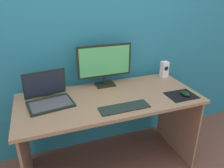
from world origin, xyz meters
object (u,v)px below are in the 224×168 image
(fishbowl, at_px, (46,86))
(speaker_right, at_px, (164,69))
(laptop, at_px, (49,97))
(keyboard_external, at_px, (124,107))
(monitor, at_px, (105,63))
(mouse, at_px, (185,93))

(fishbowl, bearing_deg, speaker_right, -0.17)
(laptop, bearing_deg, keyboard_external, -27.99)
(monitor, xyz_separation_m, speaker_right, (0.65, -0.00, -0.13))
(speaker_right, bearing_deg, monitor, 179.62)
(laptop, relative_size, fishbowl, 2.47)
(fishbowl, bearing_deg, monitor, 0.08)
(fishbowl, xyz_separation_m, keyboard_external, (0.54, -0.47, -0.07))
(monitor, distance_m, fishbowl, 0.56)
(monitor, bearing_deg, keyboard_external, -89.25)
(keyboard_external, bearing_deg, speaker_right, 35.31)
(monitor, relative_size, mouse, 5.13)
(monitor, xyz_separation_m, laptop, (-0.54, -0.18, -0.17))
(monitor, xyz_separation_m, mouse, (0.58, -0.45, -0.20))
(laptop, distance_m, mouse, 1.15)
(fishbowl, height_order, mouse, fishbowl)
(speaker_right, relative_size, mouse, 1.66)
(speaker_right, relative_size, keyboard_external, 0.42)
(speaker_right, xyz_separation_m, fishbowl, (-1.18, 0.00, -0.01))
(speaker_right, bearing_deg, fishbowl, 179.83)
(monitor, bearing_deg, speaker_right, -0.38)
(speaker_right, distance_m, mouse, 0.45)
(speaker_right, bearing_deg, mouse, -98.34)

